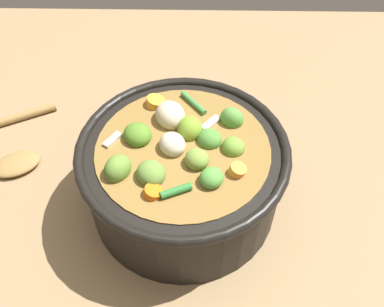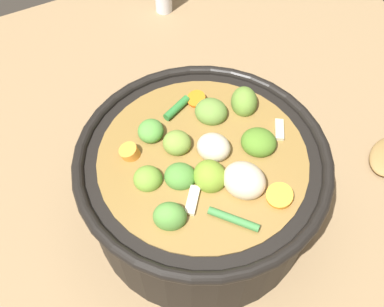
% 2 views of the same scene
% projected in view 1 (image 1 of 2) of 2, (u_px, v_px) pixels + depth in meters
% --- Properties ---
extents(ground_plane, '(1.10, 1.10, 0.00)m').
position_uv_depth(ground_plane, '(184.00, 200.00, 0.66)').
color(ground_plane, '#8C704C').
extents(cooking_pot, '(0.29, 0.29, 0.15)m').
position_uv_depth(cooking_pot, '(183.00, 173.00, 0.61)').
color(cooking_pot, black).
rests_on(cooking_pot, ground_plane).
extents(wooden_spoon, '(0.18, 0.19, 0.02)m').
position_uv_depth(wooden_spoon, '(12.00, 147.00, 0.72)').
color(wooden_spoon, olive).
rests_on(wooden_spoon, ground_plane).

